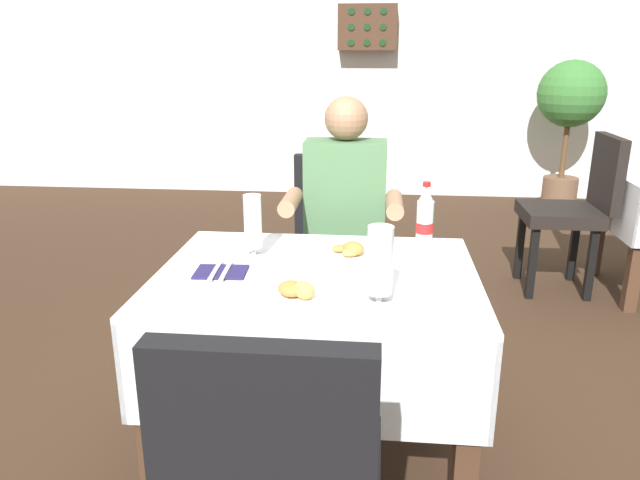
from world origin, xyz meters
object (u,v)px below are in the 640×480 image
Objects in this scene: plate_far_diner at (343,254)px; seated_diner_far at (344,223)px; beer_glass_left at (380,265)px; cola_bottle_primary at (425,220)px; background_chair_left at (576,204)px; main_dining_table at (317,320)px; beer_glass_middle at (253,226)px; wall_bottle_rack at (367,27)px; chair_far_diner_seat at (335,248)px; potted_plant_corner at (570,107)px; plate_near_camera at (303,293)px; napkin_cutlery_set at (221,272)px.

seated_diner_far is at bearing 92.96° from plate_far_diner.
cola_bottle_primary is (0.16, 0.53, -0.01)m from beer_glass_left.
seated_diner_far reaches higher than background_chair_left.
main_dining_table is 4.52× the size of beer_glass_left.
wall_bottle_rack is (0.29, 4.11, 0.80)m from beer_glass_middle.
main_dining_table is at bearing -93.99° from seated_diner_far.
beer_glass_left is 1.04× the size of beer_glass_middle.
chair_far_diner_seat is 3.60m from wall_bottle_rack.
background_chair_left reaches higher than main_dining_table.
beer_glass_left is 0.17× the size of potted_plant_corner.
seated_diner_far is 5.35× the size of beer_glass_left.
beer_glass_left is at bearing -78.97° from chair_far_diner_seat.
seated_diner_far reaches higher than plate_near_camera.
cola_bottle_primary reaches higher than main_dining_table.
main_dining_table is 0.30m from plate_near_camera.
seated_diner_far reaches higher than main_dining_table.
seated_diner_far is 0.92× the size of potted_plant_corner.
cola_bottle_primary is at bearing 26.23° from plate_far_diner.
main_dining_table is 1.10× the size of background_chair_left.
plate_far_diner is 0.34m from cola_bottle_primary.
potted_plant_corner is (1.82, 3.71, 0.20)m from plate_far_diner.
seated_diner_far is at bearing -90.00° from wall_bottle_rack.
beer_glass_middle is at bearing -94.05° from wall_bottle_rack.
main_dining_table is 0.25m from plate_far_diner.
seated_diner_far is 0.57m from plate_far_diner.
main_dining_table is at bearing -90.66° from wall_bottle_rack.
plate_far_diner is 2.13m from background_chair_left.
plate_near_camera is at bearing -104.57° from plate_far_diner.
cola_bottle_primary is 0.19× the size of potted_plant_corner.
main_dining_table is at bearing -116.23° from potted_plant_corner.
napkin_cutlery_set is 4.49m from potted_plant_corner.
wall_bottle_rack is at bearing 85.95° from beer_glass_middle.
napkin_cutlery_set is (-0.69, -0.33, -0.11)m from cola_bottle_primary.
chair_far_diner_seat reaches higher than beer_glass_middle.
potted_plant_corner is at bearing -11.78° from wall_bottle_rack.
napkin_cutlery_set is 0.34× the size of wall_bottle_rack.
main_dining_table is 4.32× the size of plate_far_diner.
plate_near_camera is 0.92× the size of cola_bottle_primary.
seated_diner_far is 0.83m from napkin_cutlery_set.
plate_near_camera is at bearing -124.72° from background_chair_left.
background_chair_left is (1.71, 1.85, -0.19)m from napkin_cutlery_set.
beer_glass_middle is (-0.24, -0.68, 0.30)m from chair_far_diner_seat.
plate_near_camera is 0.25m from beer_glass_left.
beer_glass_middle is 0.89× the size of cola_bottle_primary.
beer_glass_left is (0.23, -0.01, 0.10)m from plate_near_camera.
wall_bottle_rack is (0.05, 3.43, 1.10)m from chair_far_diner_seat.
seated_diner_far is 1.30× the size of background_chair_left.
plate_far_diner is 1.09× the size of beer_glass_middle.
cola_bottle_primary is 0.26× the size of background_chair_left.
background_chair_left is at bearing 45.62° from beer_glass_middle.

